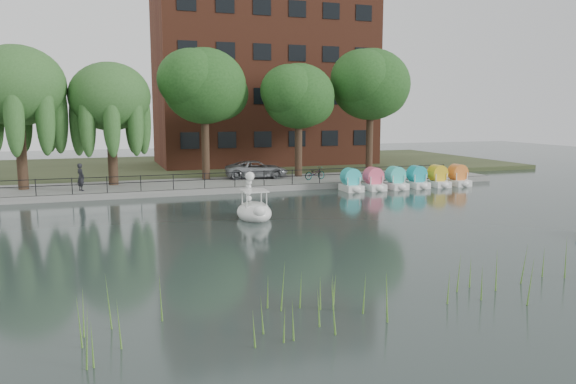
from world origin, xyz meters
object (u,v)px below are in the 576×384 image
pedestrian (81,175)px  swan_boat (254,208)px  minivan (257,168)px  bicycle (315,173)px

pedestrian → swan_boat: (8.32, -10.22, -0.89)m
swan_boat → pedestrian: bearing=131.6°
minivan → bicycle: bearing=-114.1°
minivan → pedestrian: pedestrian is taller
bicycle → minivan: bearing=44.5°
bicycle → swan_boat: size_ratio=0.61×
pedestrian → swan_boat: bearing=-170.3°
bicycle → swan_boat: swan_boat is taller
swan_boat → minivan: bearing=76.0°
pedestrian → swan_boat: pedestrian is taller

